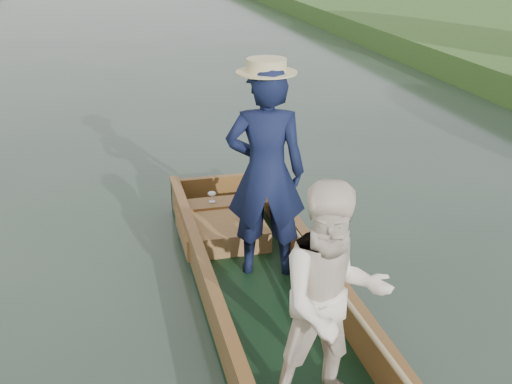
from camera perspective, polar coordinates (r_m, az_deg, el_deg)
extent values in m
plane|color=#283D30|center=(5.54, 1.52, -11.46)|extent=(120.00, 120.00, 0.00)
cube|color=black|center=(5.52, 1.52, -11.11)|extent=(1.10, 5.00, 0.08)
cube|color=brown|center=(5.32, -3.85, -10.03)|extent=(0.08, 5.00, 0.32)
cube|color=brown|center=(5.55, 6.69, -8.62)|extent=(0.08, 5.00, 0.32)
cube|color=brown|center=(7.56, -3.39, 0.27)|extent=(1.10, 0.08, 0.32)
cube|color=brown|center=(5.22, -3.90, -8.36)|extent=(0.10, 5.00, 0.04)
cube|color=brown|center=(5.46, 6.77, -7.01)|extent=(0.10, 5.00, 0.04)
cube|color=brown|center=(7.02, -2.54, -0.96)|extent=(0.94, 0.30, 0.05)
imported|color=#121838|center=(5.72, 0.88, 1.68)|extent=(0.81, 0.63, 1.96)
cylinder|color=beige|center=(5.46, 0.94, 10.95)|extent=(0.52, 0.52, 0.12)
imported|color=white|center=(4.17, 6.85, -9.61)|extent=(0.79, 0.62, 1.62)
cube|color=#AC5137|center=(6.69, -3.09, -3.25)|extent=(0.85, 0.90, 0.22)
sphere|color=tan|center=(6.56, -0.47, -1.59)|extent=(0.21, 0.21, 0.21)
sphere|color=tan|center=(6.49, -0.46, -0.38)|extent=(0.16, 0.16, 0.16)
sphere|color=tan|center=(6.45, -0.95, 0.13)|extent=(0.06, 0.06, 0.06)
sphere|color=tan|center=(6.48, 0.03, 0.22)|extent=(0.06, 0.06, 0.06)
sphere|color=tan|center=(6.44, -0.33, -0.71)|extent=(0.06, 0.06, 0.06)
sphere|color=tan|center=(6.51, -1.23, -1.50)|extent=(0.07, 0.07, 0.07)
sphere|color=tan|center=(6.55, 0.36, -1.34)|extent=(0.07, 0.07, 0.07)
sphere|color=tan|center=(6.56, -0.85, -2.45)|extent=(0.08, 0.08, 0.08)
sphere|color=tan|center=(6.58, 0.03, -2.36)|extent=(0.08, 0.08, 0.08)
cylinder|color=silver|center=(6.98, -3.92, -0.86)|extent=(0.07, 0.07, 0.01)
cylinder|color=silver|center=(6.97, -3.93, -0.56)|extent=(0.01, 0.01, 0.08)
ellipsoid|color=silver|center=(6.95, -3.94, -0.14)|extent=(0.09, 0.09, 0.05)
cylinder|color=tan|center=(5.12, 7.39, -8.70)|extent=(0.04, 4.07, 0.19)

